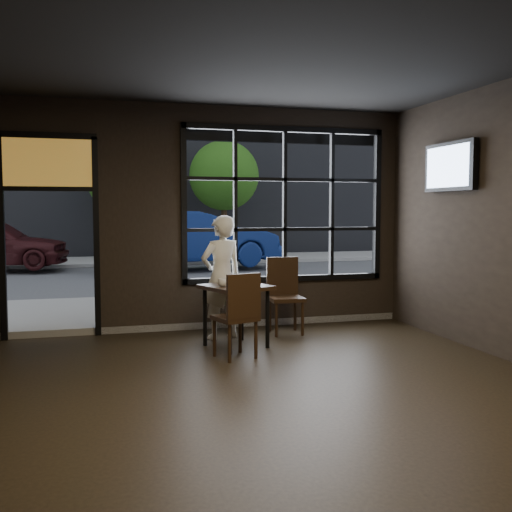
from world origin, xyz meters
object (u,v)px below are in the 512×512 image
object	(u,v)px
man	(222,277)
navy_car	(195,239)
cafe_table	(236,316)
chair_near	(235,315)

from	to	relation	value
man	navy_car	size ratio (longest dim) A/B	0.34
cafe_table	navy_car	xyz separation A→B (m)	(1.11, 9.56, 0.50)
man	navy_car	xyz separation A→B (m)	(1.18, 9.01, 0.06)
chair_near	man	size ratio (longest dim) A/B	0.61
cafe_table	chair_near	xyz separation A→B (m)	(-0.14, -0.53, 0.11)
chair_near	man	xyz separation A→B (m)	(0.08, 1.08, 0.32)
cafe_table	chair_near	distance (m)	0.56
cafe_table	man	distance (m)	0.70
cafe_table	man	world-z (taller)	man
chair_near	navy_car	size ratio (longest dim) A/B	0.21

